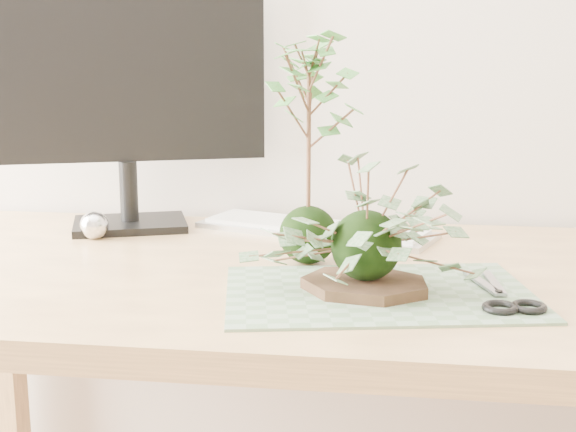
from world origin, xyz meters
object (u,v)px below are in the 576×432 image
at_px(desk, 360,326).
at_px(maple_kokedama, 309,92).
at_px(keyboard, 315,229).
at_px(monitor, 126,87).
at_px(ivy_kokedama, 367,213).

height_order(desk, maple_kokedama, maple_kokedama).
xyz_separation_m(keyboard, monitor, (-0.34, 0.00, 0.25)).
bearing_deg(keyboard, ivy_kokedama, -53.84).
distance_m(ivy_kokedama, keyboard, 0.38).
bearing_deg(ivy_kokedama, maple_kokedama, 123.60).
bearing_deg(maple_kokedama, keyboard, 93.27).
relative_size(desk, maple_kokedama, 4.25).
bearing_deg(maple_kokedama, monitor, 149.55).
xyz_separation_m(desk, keyboard, (-0.10, 0.24, 0.10)).
height_order(desk, ivy_kokedama, ivy_kokedama).
relative_size(maple_kokedama, keyboard, 0.83).
relative_size(desk, monitor, 3.29).
height_order(keyboard, monitor, monitor).
distance_m(ivy_kokedama, maple_kokedama, 0.23).
height_order(ivy_kokedama, maple_kokedama, maple_kokedama).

